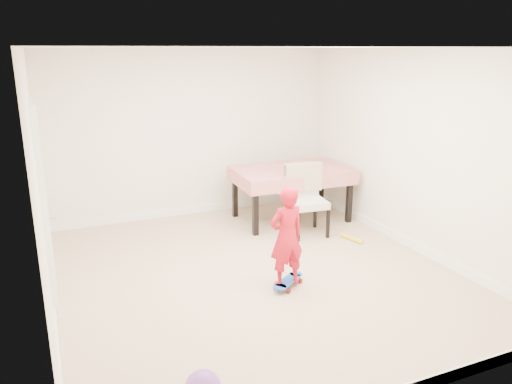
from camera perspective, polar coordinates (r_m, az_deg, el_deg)
name	(u,v)px	position (r m, az deg, el deg)	size (l,w,h in m)	color
ground	(255,273)	(6.05, -0.11, -9.27)	(5.00, 5.00, 0.00)	tan
ceiling	(255,50)	(5.47, -0.13, 15.97)	(4.50, 5.00, 0.04)	white
wall_back	(192,134)	(7.91, -7.32, 6.55)	(4.50, 0.04, 2.60)	white
wall_front	(398,243)	(3.58, 15.93, -5.67)	(4.50, 0.04, 2.60)	white
wall_left	(41,189)	(5.18, -23.38, 0.32)	(0.04, 5.00, 2.60)	white
wall_right	(412,152)	(6.80, 17.45, 4.39)	(0.04, 5.00, 2.60)	white
door	(44,208)	(5.54, -23.04, -1.64)	(0.10, 0.94, 2.11)	white
baseboard_back	(195,209)	(8.22, -7.04, -1.99)	(4.50, 0.02, 0.12)	white
baseboard_left	(54,306)	(5.62, -22.07, -11.96)	(0.02, 5.00, 0.12)	white
baseboard_right	(405,241)	(7.14, 16.68, -5.38)	(0.02, 5.00, 0.12)	white
dining_table	(291,194)	(7.78, 4.04, -0.23)	(1.74, 1.09, 0.82)	#BF0D0A
dining_chair	(308,201)	(7.14, 5.92, -0.99)	(0.55, 0.63, 1.01)	white
skateboard	(288,283)	(5.74, 3.69, -10.35)	(0.53, 0.19, 0.08)	blue
child	(286,240)	(5.50, 3.50, -5.48)	(0.42, 0.27, 1.14)	red
foam_toy	(352,238)	(7.15, 10.87, -5.22)	(0.06, 0.06, 0.40)	yellow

